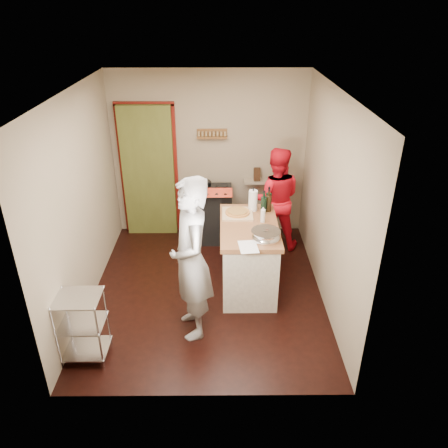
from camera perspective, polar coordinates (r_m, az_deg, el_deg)
The scene contains 10 objects.
floor at distance 5.92m, azimuth -2.16°, elevation -8.60°, with size 3.50×3.50×0.00m, color black.
back_wall at distance 7.02m, azimuth -7.21°, elevation 7.67°, with size 3.00×0.44×2.60m.
left_wall at distance 5.52m, azimuth -18.17°, elevation 2.74°, with size 0.04×3.50×2.60m, color gray.
right_wall at distance 5.42m, azimuth 13.66°, elevation 2.89°, with size 0.04×3.50×2.60m, color gray.
ceiling at distance 4.87m, azimuth -2.72°, elevation 17.10°, with size 3.00×3.50×0.02m, color white.
stove at distance 6.91m, azimuth -1.51°, elevation 1.41°, with size 0.60×0.63×1.00m.
wire_shelving at distance 4.93m, azimuth -18.07°, elevation -12.34°, with size 0.48×0.40×0.80m.
island at distance 5.74m, azimuth 3.24°, elevation -3.99°, with size 0.73×1.34×1.24m.
person_stripe at distance 4.76m, azimuth -4.33°, elevation -4.73°, with size 0.69×0.46×1.90m, color #ABABB0.
person_red at distance 6.61m, azimuth 6.71°, elevation 3.27°, with size 0.77×0.60×1.59m, color red.
Camera 1 is at (0.19, -4.79, 3.48)m, focal length 35.00 mm.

